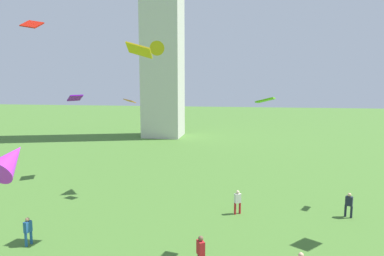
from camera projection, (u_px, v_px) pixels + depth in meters
person_0 at (238, 201)px, 23.50m from camera, size 0.50×0.43×1.66m
person_2 at (28, 230)px, 19.00m from camera, size 0.33×0.48×1.59m
person_4 at (201, 252)px, 16.29m from camera, size 0.47×0.54×1.81m
person_5 at (349, 204)px, 22.91m from camera, size 0.50×0.43×1.67m
kite_flying_1 at (75, 98)px, 32.09m from camera, size 1.94×2.01×0.67m
kite_flying_3 at (139, 50)px, 18.81m from camera, size 1.47×0.93×0.91m
kite_flying_4 at (130, 101)px, 26.49m from camera, size 0.98×0.85×0.37m
kite_flying_5 at (156, 49)px, 27.76m from camera, size 1.61×1.91×1.18m
kite_flying_6 at (10, 160)px, 18.93m from camera, size 1.61×2.69×2.43m
kite_flying_8 at (32, 24)px, 21.11m from camera, size 1.40×0.98×0.68m
kite_flying_9 at (265, 100)px, 17.30m from camera, size 1.08×1.39×0.39m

